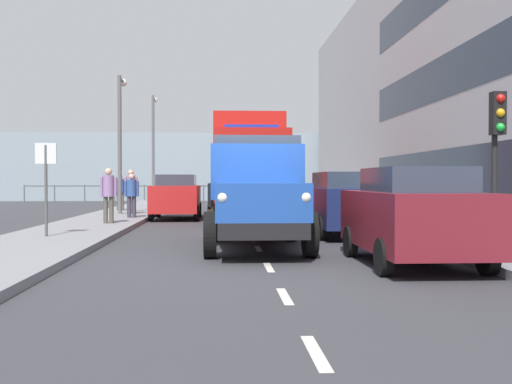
{
  "coord_description": "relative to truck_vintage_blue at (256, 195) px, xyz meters",
  "views": [
    {
      "loc": [
        0.82,
        11.21,
        1.5
      ],
      "look_at": [
        -0.26,
        -7.3,
        1.14
      ],
      "focal_mm": 42.18,
      "sensor_mm": 36.0,
      "label": 1
    }
  ],
  "objects": [
    {
      "name": "pedestrian_near_railing",
      "position": [
        4.0,
        -9.17,
        -0.1
      ],
      "size": [
        0.53,
        0.34,
        1.59
      ],
      "color": "#383342",
      "rests_on": "sidewalk_right"
    },
    {
      "name": "sea_horizon",
      "position": [
        -0.06,
        -31.86,
        1.32
      ],
      "size": [
        80.0,
        0.8,
        5.0
      ],
      "primitive_type": "cube",
      "color": "#84939E",
      "rests_on": "ground_plane"
    },
    {
      "name": "car_maroon_kerbside_near",
      "position": [
        -2.61,
        2.46,
        -0.28
      ],
      "size": [
        1.84,
        3.89,
        1.72
      ],
      "color": "maroon",
      "rests_on": "ground_plane"
    },
    {
      "name": "pedestrian_in_dark_coat",
      "position": [
        5.3,
        -14.59,
        -0.08
      ],
      "size": [
        0.53,
        0.34,
        1.62
      ],
      "color": "#4C473D",
      "rests_on": "sidewalk_right"
    },
    {
      "name": "sidewalk_right",
      "position": [
        4.81,
        -8.2,
        -1.1
      ],
      "size": [
        2.76,
        41.33,
        0.15
      ],
      "primitive_type": "cube",
      "color": "gray",
      "rests_on": "ground_plane"
    },
    {
      "name": "pedestrian_with_bag",
      "position": [
        4.39,
        -11.65,
        0.03
      ],
      "size": [
        0.53,
        0.34,
        1.78
      ],
      "color": "black",
      "rests_on": "sidewalk_right"
    },
    {
      "name": "sidewalk_left",
      "position": [
        -4.94,
        -8.2,
        -1.1
      ],
      "size": [
        2.76,
        41.33,
        0.15
      ],
      "primitive_type": "cube",
      "color": "gray",
      "rests_on": "ground_plane"
    },
    {
      "name": "seawall_railing",
      "position": [
        -0.06,
        -28.26,
        -0.26
      ],
      "size": [
        28.08,
        0.08,
        1.2
      ],
      "color": "#4C5156",
      "rests_on": "ground_plane"
    },
    {
      "name": "street_sign",
      "position": [
        4.97,
        -1.89,
        0.5
      ],
      "size": [
        0.5,
        0.07,
        2.25
      ],
      "color": "#4C4C4C",
      "rests_on": "sidewalk_right"
    },
    {
      "name": "car_red_oppositeside_0",
      "position": [
        2.48,
        -10.62,
        -0.28
      ],
      "size": [
        1.84,
        4.06,
        1.72
      ],
      "color": "#B21E1E",
      "rests_on": "ground_plane"
    },
    {
      "name": "ground_plane",
      "position": [
        -0.06,
        -8.2,
        -1.18
      ],
      "size": [
        80.0,
        80.0,
        0.0
      ],
      "primitive_type": "plane",
      "color": "#38383D"
    },
    {
      "name": "road_centreline_markings",
      "position": [
        -0.06,
        -6.84,
        -1.17
      ],
      "size": [
        0.12,
        35.79,
        0.01
      ],
      "color": "silver",
      "rests_on": "ground_plane"
    },
    {
      "name": "truck_vintage_blue",
      "position": [
        0.0,
        0.0,
        0.0
      ],
      "size": [
        2.17,
        5.64,
        2.43
      ],
      "color": "black",
      "rests_on": "ground_plane"
    },
    {
      "name": "lamp_post_far",
      "position": [
        4.7,
        -22.66,
        2.74
      ],
      "size": [
        0.32,
        1.14,
        6.32
      ],
      "color": "#59595B",
      "rests_on": "sidewalk_right"
    },
    {
      "name": "car_navy_kerbside_1",
      "position": [
        -2.61,
        -3.34,
        -0.28
      ],
      "size": [
        1.86,
        4.5,
        1.72
      ],
      "color": "navy",
      "rests_on": "ground_plane"
    },
    {
      "name": "building_far_block",
      "position": [
        -9.55,
        -22.98,
        4.27
      ],
      "size": [
        6.46,
        14.77,
        10.9
      ],
      "color": "#B7B2B7",
      "rests_on": "ground_plane"
    },
    {
      "name": "lorry_cargo_red",
      "position": [
        -0.23,
        -9.46,
        0.9
      ],
      "size": [
        2.58,
        8.2,
        3.87
      ],
      "color": "red",
      "rests_on": "ground_plane"
    },
    {
      "name": "lamp_post_promenade",
      "position": [
        4.84,
        -11.9,
        2.37
      ],
      "size": [
        0.32,
        1.14,
        5.6
      ],
      "color": "#59595B",
      "rests_on": "sidewalk_right"
    },
    {
      "name": "pedestrian_strolling",
      "position": [
        4.29,
        -6.25,
        -0.0
      ],
      "size": [
        0.53,
        0.34,
        1.74
      ],
      "color": "#4C473D",
      "rests_on": "sidewalk_right"
    },
    {
      "name": "traffic_light_near",
      "position": [
        -5.02,
        0.55,
        1.29
      ],
      "size": [
        0.28,
        0.41,
        3.2
      ],
      "color": "black",
      "rests_on": "sidewalk_left"
    }
  ]
}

